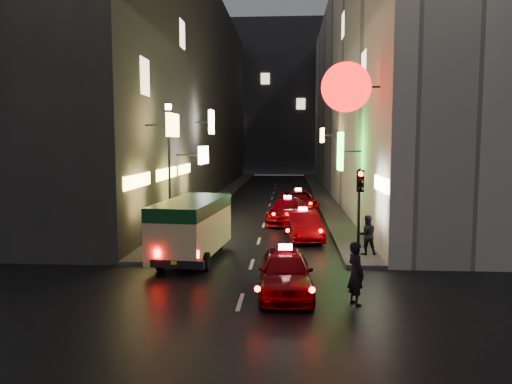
% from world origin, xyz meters
% --- Properties ---
extents(ground, '(120.00, 120.00, 0.00)m').
position_xyz_m(ground, '(0.00, 0.00, 0.00)').
color(ground, black).
rests_on(ground, ground).
extents(building_left, '(7.66, 52.00, 18.00)m').
position_xyz_m(building_left, '(-8.00, 33.99, 9.00)').
color(building_left, '#32302E').
rests_on(building_left, ground).
extents(building_right, '(8.34, 52.00, 18.00)m').
position_xyz_m(building_right, '(8.00, 33.99, 9.00)').
color(building_right, beige).
rests_on(building_right, ground).
extents(building_far, '(30.00, 10.00, 22.00)m').
position_xyz_m(building_far, '(0.00, 66.00, 11.00)').
color(building_far, '#333338').
rests_on(building_far, ground).
extents(sidewalk_left, '(1.50, 52.00, 0.15)m').
position_xyz_m(sidewalk_left, '(-4.25, 34.00, 0.07)').
color(sidewalk_left, '#474542').
rests_on(sidewalk_left, ground).
extents(sidewalk_right, '(1.50, 52.00, 0.15)m').
position_xyz_m(sidewalk_right, '(4.25, 34.00, 0.07)').
color(sidewalk_right, '#474542').
rests_on(sidewalk_right, ground).
extents(minibus, '(2.45, 5.70, 2.38)m').
position_xyz_m(minibus, '(-2.39, 9.14, 1.50)').
color(minibus, '#D1BF82').
rests_on(minibus, ground).
extents(taxi_near, '(2.22, 5.07, 1.76)m').
position_xyz_m(taxi_near, '(1.30, 4.89, 0.80)').
color(taxi_near, '#7C0007').
rests_on(taxi_near, ground).
extents(taxi_second, '(2.72, 5.26, 1.77)m').
position_xyz_m(taxi_second, '(2.06, 13.57, 0.80)').
color(taxi_second, '#7C0007').
rests_on(taxi_second, ground).
extents(taxi_third, '(2.77, 5.43, 1.83)m').
position_xyz_m(taxi_third, '(1.33, 18.37, 0.83)').
color(taxi_third, '#7C0007').
rests_on(taxi_third, ground).
extents(taxi_far, '(2.63, 5.34, 1.81)m').
position_xyz_m(taxi_far, '(2.02, 23.21, 0.82)').
color(taxi_far, '#7C0007').
rests_on(taxi_far, ground).
extents(pedestrian_crossing, '(0.67, 0.80, 2.06)m').
position_xyz_m(pedestrian_crossing, '(3.30, 4.00, 1.03)').
color(pedestrian_crossing, black).
rests_on(pedestrian_crossing, ground).
extents(pedestrian_sidewalk, '(0.71, 0.48, 1.80)m').
position_xyz_m(pedestrian_sidewalk, '(4.50, 9.83, 1.05)').
color(pedestrian_sidewalk, black).
rests_on(pedestrian_sidewalk, sidewalk_right).
extents(traffic_light, '(0.26, 0.43, 3.50)m').
position_xyz_m(traffic_light, '(4.00, 8.47, 2.69)').
color(traffic_light, black).
rests_on(traffic_light, sidewalk_right).
extents(lamp_post, '(0.28, 0.28, 6.22)m').
position_xyz_m(lamp_post, '(-4.20, 13.00, 3.72)').
color(lamp_post, black).
rests_on(lamp_post, sidewalk_left).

